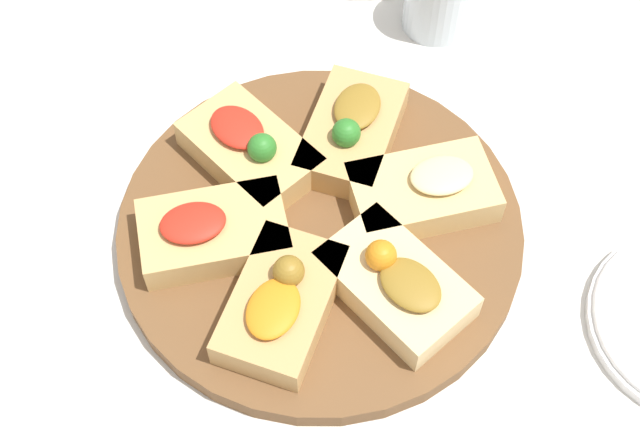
# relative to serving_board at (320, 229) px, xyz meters

# --- Properties ---
(ground_plane) EXTENTS (3.00, 3.00, 0.00)m
(ground_plane) POSITION_rel_serving_board_xyz_m (0.00, 0.00, -0.01)
(ground_plane) COLOR silver
(serving_board) EXTENTS (0.36, 0.36, 0.02)m
(serving_board) POSITION_rel_serving_board_xyz_m (0.00, 0.00, 0.00)
(serving_board) COLOR brown
(serving_board) RESTS_ON ground_plane
(focaccia_slice_0) EXTENTS (0.14, 0.14, 0.05)m
(focaccia_slice_0) POSITION_rel_serving_board_xyz_m (-0.07, 0.07, 0.03)
(focaccia_slice_0) COLOR tan
(focaccia_slice_0) RESTS_ON serving_board
(focaccia_slice_1) EXTENTS (0.14, 0.11, 0.05)m
(focaccia_slice_1) POSITION_rel_serving_board_xyz_m (-0.09, -0.02, 0.03)
(focaccia_slice_1) COLOR tan
(focaccia_slice_1) RESTS_ON serving_board
(focaccia_slice_2) EXTENTS (0.11, 0.14, 0.04)m
(focaccia_slice_2) POSITION_rel_serving_board_xyz_m (-0.03, -0.09, 0.03)
(focaccia_slice_2) COLOR tan
(focaccia_slice_2) RESTS_ON serving_board
(focaccia_slice_3) EXTENTS (0.14, 0.14, 0.05)m
(focaccia_slice_3) POSITION_rel_serving_board_xyz_m (0.06, -0.07, 0.03)
(focaccia_slice_3) COLOR tan
(focaccia_slice_3) RESTS_ON serving_board
(focaccia_slice_4) EXTENTS (0.14, 0.10, 0.05)m
(focaccia_slice_4) POSITION_rel_serving_board_xyz_m (0.09, 0.02, 0.03)
(focaccia_slice_4) COLOR #E5C689
(focaccia_slice_4) RESTS_ON serving_board
(focaccia_slice_5) EXTENTS (0.10, 0.14, 0.04)m
(focaccia_slice_5) POSITION_rel_serving_board_xyz_m (0.02, 0.09, 0.03)
(focaccia_slice_5) COLOR #DBB775
(focaccia_slice_5) RESTS_ON serving_board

